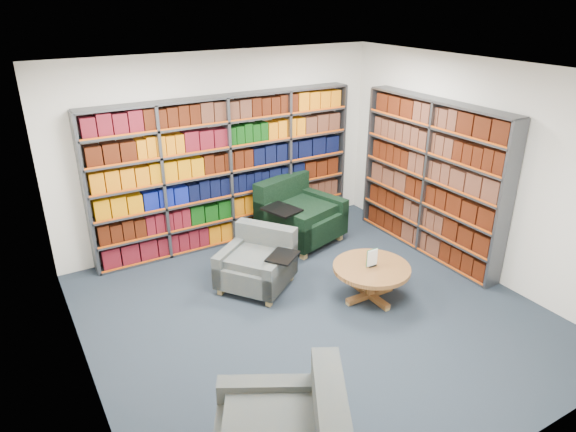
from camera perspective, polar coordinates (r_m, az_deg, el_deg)
room_shell at (r=5.57m, az=3.14°, el=1.16°), size 5.02×5.02×2.82m
bookshelf_back at (r=7.61m, az=-6.70°, el=4.88°), size 4.00×0.28×2.20m
bookshelf_right at (r=7.53m, az=15.57°, el=3.97°), size 0.28×2.50×2.20m
chair_teal_left at (r=6.67m, az=-3.25°, el=-5.27°), size 1.15×1.16×0.75m
chair_green_right at (r=7.85m, az=0.90°, el=-0.01°), size 1.35×1.28×0.93m
coffee_table at (r=6.43m, az=9.23°, el=-6.24°), size 0.95×0.95×0.67m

